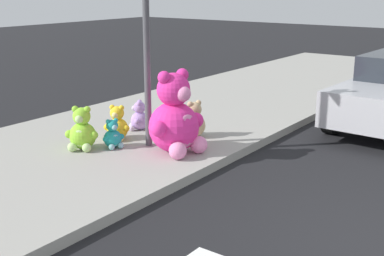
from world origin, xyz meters
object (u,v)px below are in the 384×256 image
object	(u,v)px
plush_tan	(194,122)
plush_lavender	(139,118)
sign_pole	(147,45)
plush_teal	(113,136)
plush_lime	(82,132)
plush_yellow	(117,126)
plush_pink_large	(175,120)

from	to	relation	value
plush_tan	plush_lavender	bearing A→B (deg)	103.21
sign_pole	plush_teal	world-z (taller)	sign_pole
plush_tan	plush_lavender	distance (m)	1.12
plush_teal	plush_lime	distance (m)	0.51
plush_tan	plush_lavender	size ratio (longest dim) A/B	1.17
plush_tan	plush_yellow	xyz separation A→B (m)	(-0.95, 0.97, -0.02)
plush_pink_large	plush_lavender	world-z (taller)	plush_pink_large
plush_teal	plush_lime	xyz separation A→B (m)	(-0.35, 0.36, 0.09)
sign_pole	plush_lavender	xyz separation A→B (m)	(0.62, 0.79, -1.47)
plush_tan	plush_lavender	world-z (taller)	plush_tan
plush_yellow	plush_pink_large	bearing A→B (deg)	-87.63
plush_pink_large	plush_lavender	xyz separation A→B (m)	(0.64, 1.38, -0.31)
sign_pole	plush_lime	world-z (taller)	sign_pole
sign_pole	plush_tan	world-z (taller)	sign_pole
plush_pink_large	plush_teal	distance (m)	1.13
plush_teal	plush_lavender	size ratio (longest dim) A/B	0.89
plush_tan	sign_pole	bearing A→B (deg)	161.24
plush_lime	plush_lavender	xyz separation A→B (m)	(1.44, 0.04, -0.07)
plush_teal	plush_lime	world-z (taller)	plush_lime
sign_pole	plush_tan	xyz separation A→B (m)	(0.88, -0.30, -1.43)
plush_pink_large	plush_tan	distance (m)	0.98
sign_pole	plush_pink_large	distance (m)	1.30
sign_pole	plush_yellow	world-z (taller)	sign_pole
plush_tan	plush_lime	xyz separation A→B (m)	(-1.69, 1.05, 0.03)
plush_tan	plush_teal	bearing A→B (deg)	152.79
sign_pole	plush_tan	distance (m)	1.71
sign_pole	plush_lime	bearing A→B (deg)	137.24
plush_pink_large	plush_lavender	size ratio (longest dim) A/B	2.40
sign_pole	plush_tan	bearing A→B (deg)	-18.76
plush_lavender	plush_pink_large	bearing A→B (deg)	-114.94
plush_yellow	plush_lavender	size ratio (longest dim) A/B	1.10
sign_pole	plush_pink_large	bearing A→B (deg)	-91.56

